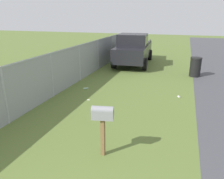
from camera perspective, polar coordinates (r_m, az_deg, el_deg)
mailbox at (r=5.19m, az=-2.43°, el=-6.94°), size 0.29×0.54×1.28m
pickup_truck at (r=15.40m, az=5.55°, el=10.49°), size 5.43×2.46×2.09m
trash_bin at (r=13.13m, az=20.62°, el=5.45°), size 0.62×0.62×1.06m
fence_section at (r=10.48m, az=-11.45°, el=5.72°), size 18.15×0.07×1.84m
litter_bottle_near_hydrant at (r=10.34m, az=-6.75°, el=0.29°), size 0.18×0.22×0.07m
litter_wrapper_midfield_b at (r=9.04m, az=-6.10°, el=-2.64°), size 0.10×0.13×0.01m
litter_cup_midfield_a at (r=9.61m, az=16.79°, el=-1.80°), size 0.13×0.12×0.08m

